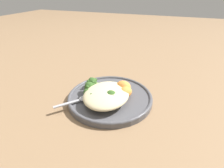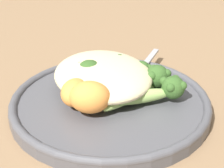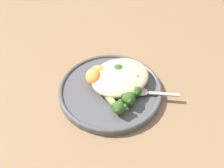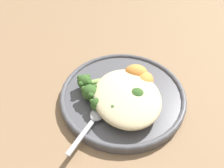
{
  "view_description": "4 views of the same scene",
  "coord_description": "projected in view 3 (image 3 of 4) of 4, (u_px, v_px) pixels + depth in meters",
  "views": [
    {
      "loc": [
        -0.48,
        -0.18,
        0.34
      ],
      "look_at": [
        -0.01,
        -0.0,
        0.06
      ],
      "focal_mm": 28.0,
      "sensor_mm": 36.0,
      "label": 1
    },
    {
      "loc": [
        0.41,
        -0.15,
        0.28
      ],
      "look_at": [
        -0.02,
        0.0,
        0.04
      ],
      "focal_mm": 60.0,
      "sensor_mm": 36.0,
      "label": 2
    },
    {
      "loc": [
        0.21,
        0.33,
        0.46
      ],
      "look_at": [
        -0.02,
        0.01,
        0.05
      ],
      "focal_mm": 35.0,
      "sensor_mm": 36.0,
      "label": 3
    },
    {
      "loc": [
        -0.34,
        0.09,
        0.38
      ],
      "look_at": [
        -0.0,
        0.02,
        0.03
      ],
      "focal_mm": 35.0,
      "sensor_mm": 36.0,
      "label": 4
    }
  ],
  "objects": [
    {
      "name": "quinoa_mound",
      "position": [
        121.0,
        77.0,
        0.59
      ],
      "size": [
        0.16,
        0.14,
        0.04
      ],
      "primitive_type": "ellipsoid",
      "color": "beige",
      "rests_on": "plate"
    },
    {
      "name": "ground_plane",
      "position": [
        104.0,
        95.0,
        0.6
      ],
      "size": [
        4.0,
        4.0,
        0.0
      ],
      "primitive_type": "plane",
      "color": "#846647"
    },
    {
      "name": "broccoli_stalk_1",
      "position": [
        122.0,
        97.0,
        0.55
      ],
      "size": [
        0.07,
        0.12,
        0.03
      ],
      "rotation": [
        0.0,
        0.0,
        2.02
      ],
      "color": "#8EB25B",
      "rests_on": "plate"
    },
    {
      "name": "sweet_potato_chunk_0",
      "position": [
        99.0,
        72.0,
        0.61
      ],
      "size": [
        0.06,
        0.06,
        0.04
      ],
      "primitive_type": "ellipsoid",
      "rotation": [
        0.0,
        0.0,
        2.61
      ],
      "color": "orange",
      "rests_on": "plate"
    },
    {
      "name": "broccoli_stalk_2",
      "position": [
        128.0,
        91.0,
        0.56
      ],
      "size": [
        0.1,
        0.09,
        0.03
      ],
      "rotation": [
        0.0,
        0.0,
        2.44
      ],
      "color": "#8EB25B",
      "rests_on": "plate"
    },
    {
      "name": "broccoli_stalk_5",
      "position": [
        105.0,
        77.0,
        0.6
      ],
      "size": [
        0.07,
        0.07,
        0.03
      ],
      "rotation": [
        0.0,
        0.0,
        3.99
      ],
      "color": "#8EB25B",
      "rests_on": "plate"
    },
    {
      "name": "sweet_potato_chunk_1",
      "position": [
        94.0,
        77.0,
        0.59
      ],
      "size": [
        0.06,
        0.07,
        0.04
      ],
      "primitive_type": "ellipsoid",
      "rotation": [
        0.0,
        0.0,
        4.31
      ],
      "color": "orange",
      "rests_on": "plate"
    },
    {
      "name": "broccoli_stalk_4",
      "position": [
        117.0,
        73.0,
        0.6
      ],
      "size": [
        0.1,
        0.05,
        0.04
      ],
      "rotation": [
        0.0,
        0.0,
        3.5
      ],
      "color": "#8EB25B",
      "rests_on": "plate"
    },
    {
      "name": "broccoli_stalk_3",
      "position": [
        128.0,
        83.0,
        0.58
      ],
      "size": [
        0.12,
        0.06,
        0.03
      ],
      "rotation": [
        0.0,
        0.0,
        2.85
      ],
      "color": "#8EB25B",
      "rests_on": "plate"
    },
    {
      "name": "spoon",
      "position": [
        145.0,
        92.0,
        0.57
      ],
      "size": [
        0.1,
        0.09,
        0.01
      ],
      "rotation": [
        0.0,
        0.0,
        2.42
      ],
      "color": "#A3A3A8",
      "rests_on": "plate"
    },
    {
      "name": "plate",
      "position": [
        111.0,
        90.0,
        0.6
      ],
      "size": [
        0.28,
        0.28,
        0.02
      ],
      "color": "#4C4C51",
      "rests_on": "ground_plane"
    },
    {
      "name": "broccoli_stalk_0",
      "position": [
        114.0,
        102.0,
        0.54
      ],
      "size": [
        0.03,
        0.12,
        0.03
      ],
      "rotation": [
        0.0,
        0.0,
        1.52
      ],
      "color": "#8EB25B",
      "rests_on": "plate"
    }
  ]
}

